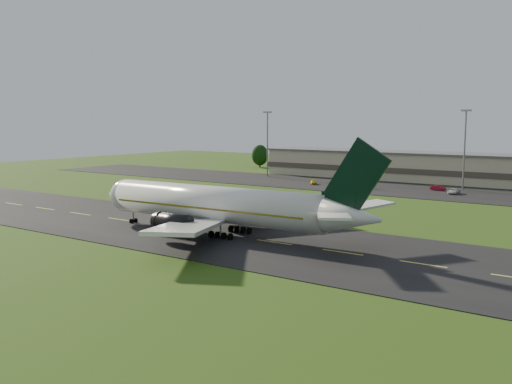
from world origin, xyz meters
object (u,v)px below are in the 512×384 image
Objects in this scene: light_mast_centre at (465,140)px; service_vehicle_a at (313,182)px; light_mast_west at (267,136)px; service_vehicle_c at (454,191)px; terminal at (485,170)px; airliner at (219,205)px; service_vehicle_b at (438,188)px.

light_mast_centre reaches higher than service_vehicle_a.
light_mast_west reaches higher than service_vehicle_c.
terminal is 18.45m from light_mast_centre.
terminal is at bearing 77.55° from airliner.
airliner is 81.81m from light_mast_centre.
airliner is at bearing -107.07° from service_vehicle_a.
service_vehicle_c is (5.20, -4.51, 0.00)m from service_vehicle_b.
light_mast_centre is 5.59× the size of service_vehicle_a.
light_mast_centre reaches higher than service_vehicle_c.
service_vehicle_c is (37.74, 1.32, 0.02)m from service_vehicle_a.
light_mast_west is 60.00m from light_mast_centre.
light_mast_centre is 4.43× the size of service_vehicle_c.
light_mast_centre reaches higher than terminal.
service_vehicle_c is at bearing -122.85° from service_vehicle_b.
light_mast_west reaches higher than airliner.
service_vehicle_b is at bearing -131.69° from light_mast_centre.
terminal is at bearing 0.49° from service_vehicle_a.
airliner is at bearing 179.99° from service_vehicle_b.
airliner is at bearing -102.77° from service_vehicle_c.
light_mast_west is (-44.72, 79.96, 8.08)m from airliner.
light_mast_west is 5.59× the size of service_vehicle_a.
airliner is 2.52× the size of light_mast_west.
light_mast_centre is at bearing -33.61° from service_vehicle_b.
terminal reaches higher than service_vehicle_b.
airliner reaches higher than terminal.
service_vehicle_a is at bearing -144.79° from terminal.
service_vehicle_b is at bearing 79.31° from airliner.
service_vehicle_b reaches higher than service_vehicle_a.
light_mast_west is at bearing 170.79° from service_vehicle_c.
terminal reaches higher than service_vehicle_a.
airliner is 11.17× the size of service_vehicle_c.
terminal is at bearing 88.02° from service_vehicle_c.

